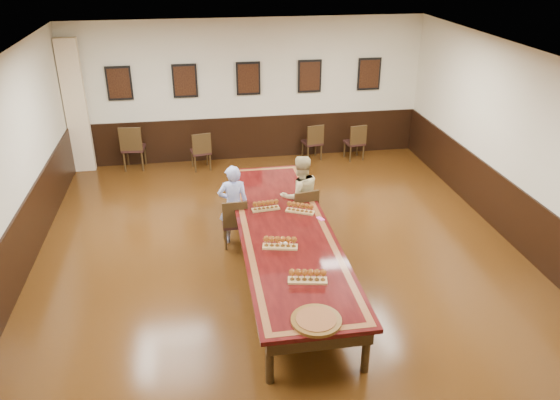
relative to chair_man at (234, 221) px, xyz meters
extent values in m
cube|color=black|center=(0.70, -0.96, -0.45)|extent=(8.00, 10.00, 0.02)
cube|color=white|center=(0.70, -0.96, 2.77)|extent=(8.00, 10.00, 0.02)
cube|color=beige|center=(0.70, 4.05, 1.16)|extent=(8.00, 0.02, 3.20)
cube|color=beige|center=(4.71, -0.96, 1.16)|extent=(0.02, 10.00, 3.20)
imported|color=#556ED5|center=(0.00, 0.09, 0.26)|extent=(0.52, 0.34, 1.41)
imported|color=#CABA7E|center=(1.16, 0.20, 0.29)|extent=(0.82, 0.69, 1.46)
cube|color=#EC4EB0|center=(1.30, -0.73, 0.32)|extent=(0.12, 0.16, 0.01)
cube|color=beige|center=(-3.05, 3.86, 1.01)|extent=(0.45, 0.18, 2.90)
cube|color=black|center=(0.70, 4.02, 0.06)|extent=(7.98, 0.04, 1.00)
cube|color=black|center=(-3.28, -0.96, 0.06)|extent=(0.04, 9.98, 1.00)
cube|color=black|center=(4.68, -0.96, 0.06)|extent=(0.04, 9.98, 1.00)
cube|color=black|center=(0.70, -0.96, 0.28)|extent=(1.40, 5.00, 0.06)
cube|color=brown|center=(0.70, -0.96, 0.31)|extent=(1.28, 4.88, 0.00)
cube|color=black|center=(0.70, -0.96, 0.31)|extent=(1.10, 4.70, 0.00)
cube|color=black|center=(0.70, -0.96, 0.13)|extent=(1.25, 4.85, 0.18)
cylinder|color=black|center=(0.12, -3.28, -0.10)|extent=(0.10, 0.10, 0.69)
cylinder|color=black|center=(1.28, -3.28, -0.10)|extent=(0.10, 0.10, 0.69)
cylinder|color=black|center=(0.12, 1.36, -0.10)|extent=(0.10, 0.10, 0.69)
cylinder|color=black|center=(1.28, 1.36, -0.10)|extent=(0.10, 0.10, 0.69)
cube|color=black|center=(-2.10, 3.98, 1.46)|extent=(0.54, 0.03, 0.74)
cube|color=black|center=(-2.10, 3.96, 1.46)|extent=(0.46, 0.01, 0.64)
cube|color=black|center=(-0.70, 3.98, 1.46)|extent=(0.54, 0.03, 0.74)
cube|color=black|center=(-0.70, 3.96, 1.46)|extent=(0.46, 0.01, 0.64)
cube|color=black|center=(0.70, 3.98, 1.46)|extent=(0.54, 0.03, 0.74)
cube|color=black|center=(0.70, 3.96, 1.46)|extent=(0.46, 0.01, 0.64)
cube|color=black|center=(2.10, 3.98, 1.46)|extent=(0.54, 0.03, 0.74)
cube|color=black|center=(2.10, 3.96, 1.46)|extent=(0.46, 0.01, 0.64)
cube|color=black|center=(3.50, 3.98, 1.46)|extent=(0.54, 0.03, 0.74)
cube|color=black|center=(3.50, 3.96, 1.46)|extent=(0.46, 0.01, 0.64)
cube|color=#A58045|center=(0.50, -0.27, 0.32)|extent=(0.46, 0.19, 0.03)
cube|color=#A58045|center=(1.03, -0.45, 0.32)|extent=(0.48, 0.33, 0.03)
cube|color=#A58045|center=(0.53, -1.50, 0.33)|extent=(0.52, 0.26, 0.03)
cube|color=#A58045|center=(0.75, -2.39, 0.33)|extent=(0.52, 0.25, 0.03)
cylinder|color=red|center=(0.61, -1.39, 0.32)|extent=(0.19, 0.19, 0.02)
cylinder|color=silver|center=(0.61, -1.39, 0.33)|extent=(0.10, 0.10, 0.01)
cylinder|color=#503110|center=(0.68, -3.20, 0.33)|extent=(0.72, 0.72, 0.04)
cylinder|color=brown|center=(0.68, -3.20, 0.35)|extent=(0.58, 0.58, 0.01)
camera|label=1|loc=(-0.54, -8.11, 4.30)|focal=35.00mm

